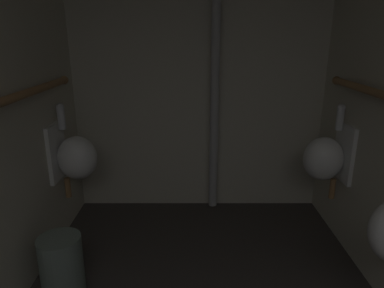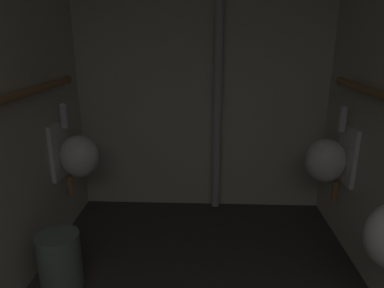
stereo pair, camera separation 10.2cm
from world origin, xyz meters
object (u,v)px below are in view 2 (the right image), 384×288
Objects in this scene: standpipe_back_wall at (218,76)px; waste_bin at (60,261)px; urinal_right_far at (329,159)px; urinal_left_mid at (77,155)px.

waste_bin is (-1.02, -1.14, -1.05)m from standpipe_back_wall.
standpipe_back_wall is 6.34× the size of waste_bin.
urinal_right_far is at bearing -30.77° from standpipe_back_wall.
standpipe_back_wall is 1.85m from waste_bin.
standpipe_back_wall reaches higher than urinal_right_far.
standpipe_back_wall reaches higher than urinal_left_mid.
urinal_right_far is at bearing 19.27° from waste_bin.
urinal_left_mid is at bearing 179.37° from urinal_right_far.
urinal_right_far is at bearing -0.63° from urinal_left_mid.
urinal_left_mid is 1.97× the size of waste_bin.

